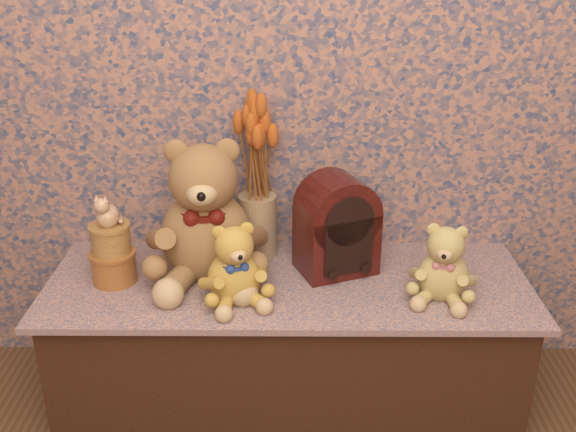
% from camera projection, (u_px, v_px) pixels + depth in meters
% --- Properties ---
extents(display_shelf, '(1.49, 0.55, 0.44)m').
position_uv_depth(display_shelf, '(288.00, 339.00, 2.11)').
color(display_shelf, '#3B4978').
rests_on(display_shelf, ground).
extents(teddy_large, '(0.41, 0.47, 0.47)m').
position_uv_depth(teddy_large, '(205.00, 203.00, 1.98)').
color(teddy_large, '#98653B').
rests_on(teddy_large, display_shelf).
extents(teddy_medium, '(0.28, 0.30, 0.26)m').
position_uv_depth(teddy_medium, '(234.00, 259.00, 1.87)').
color(teddy_medium, gold).
rests_on(teddy_medium, display_shelf).
extents(teddy_small, '(0.26, 0.28, 0.25)m').
position_uv_depth(teddy_small, '(445.00, 258.00, 1.89)').
color(teddy_small, tan).
rests_on(teddy_small, display_shelf).
extents(cathedral_radio, '(0.28, 0.24, 0.32)m').
position_uv_depth(cathedral_radio, '(337.00, 224.00, 2.02)').
color(cathedral_radio, '#3D0E0B').
rests_on(cathedral_radio, display_shelf).
extents(ceramic_vase, '(0.16, 0.16, 0.21)m').
position_uv_depth(ceramic_vase, '(258.00, 225.00, 2.15)').
color(ceramic_vase, tan).
rests_on(ceramic_vase, display_shelf).
extents(dried_stalks, '(0.32, 0.32, 0.46)m').
position_uv_depth(dried_stalks, '(256.00, 126.00, 2.01)').
color(dried_stalks, '#C65B1F').
rests_on(dried_stalks, ceramic_vase).
extents(biscuit_tin_lower, '(0.17, 0.17, 0.10)m').
position_uv_depth(biscuit_tin_lower, '(114.00, 267.00, 2.00)').
color(biscuit_tin_lower, gold).
rests_on(biscuit_tin_lower, display_shelf).
extents(biscuit_tin_upper, '(0.13, 0.13, 0.09)m').
position_uv_depth(biscuit_tin_upper, '(111.00, 239.00, 1.96)').
color(biscuit_tin_upper, '#DEC561').
rests_on(biscuit_tin_upper, biscuit_tin_lower).
extents(cat_figurine, '(0.10, 0.10, 0.11)m').
position_uv_depth(cat_figurine, '(107.00, 209.00, 1.92)').
color(cat_figurine, silver).
rests_on(cat_figurine, biscuit_tin_upper).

